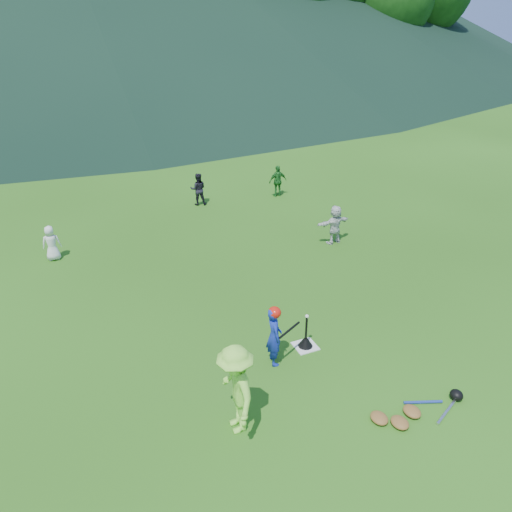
{
  "coord_description": "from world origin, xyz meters",
  "views": [
    {
      "loc": [
        -4.21,
        -7.1,
        6.26
      ],
      "look_at": [
        0.0,
        2.5,
        0.9
      ],
      "focal_mm": 35.0,
      "sensor_mm": 36.0,
      "label": 1
    }
  ],
  "objects": [
    {
      "name": "batting_tee",
      "position": [
        0.0,
        0.0,
        0.13
      ],
      "size": [
        0.3,
        0.3,
        0.68
      ],
      "color": "black",
      "rests_on": "home_plate"
    },
    {
      "name": "equipment_pile",
      "position": [
        0.76,
        -2.38,
        0.07
      ],
      "size": [
        1.8,
        0.67,
        0.19
      ],
      "color": "olive",
      "rests_on": "ground"
    },
    {
      "name": "adult_coach",
      "position": [
        -2.08,
        -1.44,
        0.8
      ],
      "size": [
        0.66,
        1.08,
        1.61
      ],
      "primitive_type": "imported",
      "rotation": [
        0.0,
        0.0,
        -1.64
      ],
      "color": "#96F147",
      "rests_on": "ground"
    },
    {
      "name": "outfield_fence",
      "position": [
        0.0,
        28.0,
        0.7
      ],
      "size": [
        70.07,
        0.08,
        1.33
      ],
      "color": "gray",
      "rests_on": "ground"
    },
    {
      "name": "fielder_a",
      "position": [
        -4.4,
        6.14,
        0.49
      ],
      "size": [
        0.5,
        0.35,
        0.97
      ],
      "primitive_type": "imported",
      "rotation": [
        0.0,
        0.0,
        3.06
      ],
      "color": "silver",
      "rests_on": "ground"
    },
    {
      "name": "fielder_d",
      "position": [
        3.12,
        4.0,
        0.57
      ],
      "size": [
        1.09,
        0.44,
        1.15
      ],
      "primitive_type": "imported",
      "rotation": [
        0.0,
        0.0,
        3.24
      ],
      "color": "silver",
      "rests_on": "ground"
    },
    {
      "name": "batter_gear",
      "position": [
        -0.77,
        -0.18,
        1.11
      ],
      "size": [
        0.71,
        0.34,
        0.59
      ],
      "color": "red",
      "rests_on": "ground"
    },
    {
      "name": "baseball",
      "position": [
        0.0,
        0.0,
        0.74
      ],
      "size": [
        0.08,
        0.08,
        0.08
      ],
      "primitive_type": "sphere",
      "color": "white",
      "rests_on": "batting_tee"
    },
    {
      "name": "ground",
      "position": [
        0.0,
        0.0,
        0.0
      ],
      "size": [
        120.0,
        120.0,
        0.0
      ],
      "primitive_type": "plane",
      "color": "#235012",
      "rests_on": "ground"
    },
    {
      "name": "fielder_b",
      "position": [
        0.48,
        8.5,
        0.56
      ],
      "size": [
        0.64,
        0.56,
        1.11
      ],
      "primitive_type": "imported",
      "rotation": [
        0.0,
        0.0,
        2.84
      ],
      "color": "black",
      "rests_on": "ground"
    },
    {
      "name": "home_plate",
      "position": [
        0.0,
        0.0,
        0.01
      ],
      "size": [
        0.45,
        0.45,
        0.02
      ],
      "primitive_type": "cube",
      "color": "silver",
      "rests_on": "ground"
    },
    {
      "name": "batter_child",
      "position": [
        -0.8,
        -0.18,
        0.61
      ],
      "size": [
        0.36,
        0.49,
        1.23
      ],
      "primitive_type": "imported",
      "rotation": [
        0.0,
        0.0,
        1.4
      ],
      "color": "#172AA1",
      "rests_on": "ground"
    },
    {
      "name": "fielder_c",
      "position": [
        3.33,
        8.17,
        0.56
      ],
      "size": [
        0.66,
        0.28,
        1.12
      ],
      "primitive_type": "imported",
      "rotation": [
        0.0,
        0.0,
        3.13
      ],
      "color": "#206B24",
      "rests_on": "ground"
    }
  ]
}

